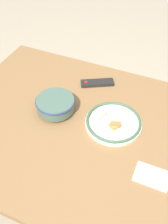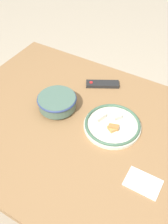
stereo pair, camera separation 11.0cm
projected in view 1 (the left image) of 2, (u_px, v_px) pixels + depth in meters
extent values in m
plane|color=#B7A88E|center=(92.00, 200.00, 1.84)|extent=(8.00, 8.00, 0.00)
cube|color=olive|center=(96.00, 133.00, 1.33)|extent=(1.58, 1.07, 0.04)
cylinder|color=olive|center=(32.00, 95.00, 2.09)|extent=(0.06, 0.06, 0.71)
cylinder|color=#4C6B5B|center=(56.00, 109.00, 1.41)|extent=(0.09, 0.09, 0.01)
cylinder|color=#4C6B5B|center=(56.00, 104.00, 1.38)|extent=(0.20, 0.20, 0.06)
cylinder|color=#B75B23|center=(56.00, 105.00, 1.38)|extent=(0.18, 0.18, 0.05)
torus|color=navy|center=(55.00, 101.00, 1.36)|extent=(0.21, 0.21, 0.01)
cylinder|color=silver|center=(113.00, 123.00, 1.34)|extent=(0.29, 0.29, 0.02)
torus|color=#42664C|center=(114.00, 121.00, 1.32)|extent=(0.28, 0.28, 0.01)
cube|color=silver|center=(99.00, 115.00, 1.35)|extent=(0.06, 0.07, 0.03)
cube|color=tan|center=(114.00, 126.00, 1.30)|extent=(0.05, 0.05, 0.02)
cube|color=#B2753D|center=(115.00, 125.00, 1.30)|extent=(0.06, 0.04, 0.02)
cube|color=silver|center=(116.00, 113.00, 1.36)|extent=(0.06, 0.06, 0.03)
cube|color=black|center=(97.00, 83.00, 1.56)|extent=(0.20, 0.14, 0.02)
cylinder|color=red|center=(86.00, 82.00, 1.55)|extent=(0.02, 0.02, 0.00)
cube|color=white|center=(152.00, 176.00, 1.13)|extent=(0.15, 0.10, 0.01)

